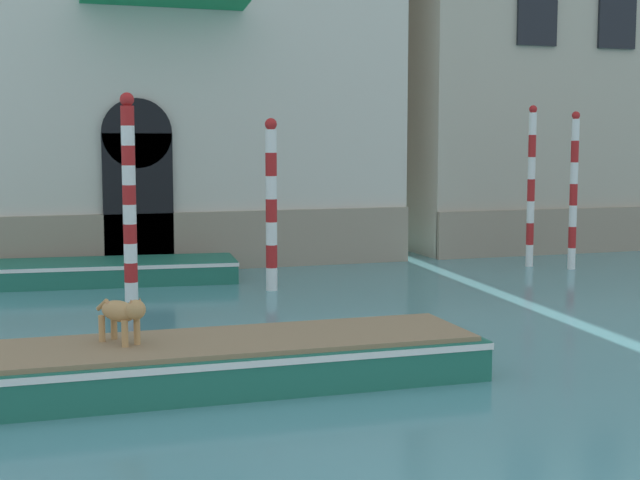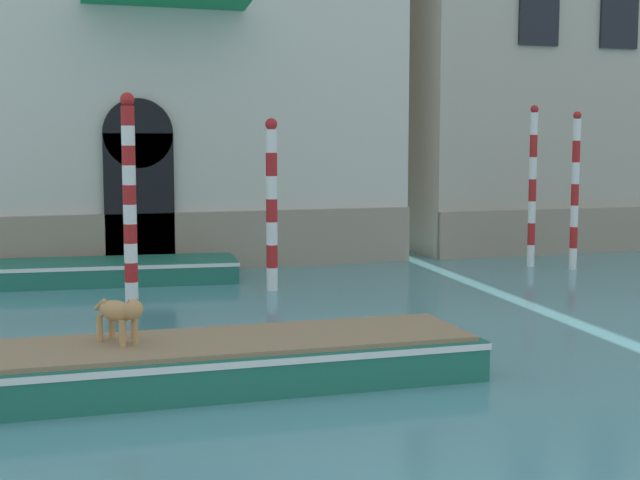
{
  "view_description": "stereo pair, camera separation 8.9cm",
  "coord_description": "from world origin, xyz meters",
  "px_view_note": "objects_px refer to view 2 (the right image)",
  "views": [
    {
      "loc": [
        -3.66,
        -4.27,
        3.03
      ],
      "look_at": [
        1.57,
        11.59,
        1.2
      ],
      "focal_mm": 50.0,
      "sensor_mm": 36.0,
      "label": 1
    },
    {
      "loc": [
        -3.58,
        -4.3,
        3.03
      ],
      "look_at": [
        1.57,
        11.59,
        1.2
      ],
      "focal_mm": 50.0,
      "sensor_mm": 36.0,
      "label": 2
    }
  ],
  "objects_px": {
    "mooring_pole_1": "(532,186)",
    "mooring_pole_2": "(272,204)",
    "dog_on_deck": "(120,312)",
    "boat_moored_near_palazzo": "(103,271)",
    "mooring_pole_3": "(575,190)",
    "mooring_pole_0": "(129,197)",
    "boat_foreground": "(161,364)"
  },
  "relations": [
    {
      "from": "mooring_pole_1",
      "to": "mooring_pole_3",
      "type": "distance_m",
      "value": 1.02
    },
    {
      "from": "mooring_pole_3",
      "to": "mooring_pole_0",
      "type": "bearing_deg",
      "value": -173.97
    },
    {
      "from": "mooring_pole_2",
      "to": "mooring_pole_3",
      "type": "distance_m",
      "value": 7.7
    },
    {
      "from": "boat_moored_near_palazzo",
      "to": "mooring_pole_0",
      "type": "bearing_deg",
      "value": -76.13
    },
    {
      "from": "boat_foreground",
      "to": "dog_on_deck",
      "type": "bearing_deg",
      "value": 165.96
    },
    {
      "from": "mooring_pole_0",
      "to": "mooring_pole_3",
      "type": "relative_size",
      "value": 1.05
    },
    {
      "from": "dog_on_deck",
      "to": "boat_moored_near_palazzo",
      "type": "distance_m",
      "value": 8.74
    },
    {
      "from": "mooring_pole_1",
      "to": "mooring_pole_2",
      "type": "bearing_deg",
      "value": -168.09
    },
    {
      "from": "mooring_pole_3",
      "to": "dog_on_deck",
      "type": "bearing_deg",
      "value": -147.09
    },
    {
      "from": "mooring_pole_2",
      "to": "mooring_pole_3",
      "type": "bearing_deg",
      "value": 5.5
    },
    {
      "from": "dog_on_deck",
      "to": "mooring_pole_3",
      "type": "distance_m",
      "value": 13.55
    },
    {
      "from": "boat_foreground",
      "to": "mooring_pole_2",
      "type": "xyz_separation_m",
      "value": [
        3.21,
        6.73,
        1.47
      ]
    },
    {
      "from": "boat_foreground",
      "to": "dog_on_deck",
      "type": "height_order",
      "value": "dog_on_deck"
    },
    {
      "from": "mooring_pole_0",
      "to": "mooring_pole_2",
      "type": "bearing_deg",
      "value": 7.44
    },
    {
      "from": "boat_foreground",
      "to": "mooring_pole_2",
      "type": "height_order",
      "value": "mooring_pole_2"
    },
    {
      "from": "dog_on_deck",
      "to": "mooring_pole_2",
      "type": "distance_m",
      "value": 7.61
    },
    {
      "from": "boat_moored_near_palazzo",
      "to": "mooring_pole_1",
      "type": "distance_m",
      "value": 10.36
    },
    {
      "from": "mooring_pole_0",
      "to": "mooring_pole_3",
      "type": "distance_m",
      "value": 10.62
    },
    {
      "from": "mooring_pole_3",
      "to": "mooring_pole_1",
      "type": "bearing_deg",
      "value": 134.39
    },
    {
      "from": "boat_moored_near_palazzo",
      "to": "mooring_pole_1",
      "type": "xyz_separation_m",
      "value": [
        10.2,
        -0.63,
        1.72
      ]
    },
    {
      "from": "boat_foreground",
      "to": "mooring_pole_1",
      "type": "bearing_deg",
      "value": 39.91
    },
    {
      "from": "mooring_pole_3",
      "to": "boat_foreground",
      "type": "bearing_deg",
      "value": -145.52
    },
    {
      "from": "mooring_pole_1",
      "to": "mooring_pole_2",
      "type": "relative_size",
      "value": 1.12
    },
    {
      "from": "dog_on_deck",
      "to": "mooring_pole_0",
      "type": "distance_m",
      "value": 6.36
    },
    {
      "from": "mooring_pole_1",
      "to": "mooring_pole_2",
      "type": "height_order",
      "value": "mooring_pole_1"
    },
    {
      "from": "dog_on_deck",
      "to": "boat_moored_near_palazzo",
      "type": "bearing_deg",
      "value": 145.99
    },
    {
      "from": "boat_moored_near_palazzo",
      "to": "mooring_pole_1",
      "type": "relative_size",
      "value": 1.51
    },
    {
      "from": "mooring_pole_1",
      "to": "mooring_pole_3",
      "type": "height_order",
      "value": "mooring_pole_1"
    },
    {
      "from": "boat_foreground",
      "to": "boat_moored_near_palazzo",
      "type": "distance_m",
      "value": 8.83
    },
    {
      "from": "boat_foreground",
      "to": "mooring_pole_3",
      "type": "distance_m",
      "value": 13.29
    },
    {
      "from": "mooring_pole_2",
      "to": "mooring_pole_0",
      "type": "bearing_deg",
      "value": -172.56
    },
    {
      "from": "dog_on_deck",
      "to": "mooring_pole_1",
      "type": "bearing_deg",
      "value": 96.06
    }
  ]
}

